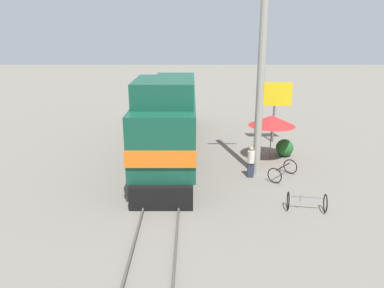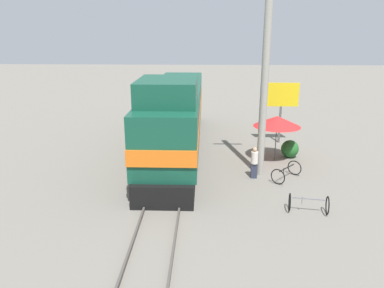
{
  "view_description": "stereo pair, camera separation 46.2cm",
  "coord_description": "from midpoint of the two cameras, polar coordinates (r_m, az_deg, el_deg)",
  "views": [
    {
      "loc": [
        1.26,
        -19.15,
        7.06
      ],
      "look_at": [
        1.2,
        -4.47,
        2.55
      ],
      "focal_mm": 35.0,
      "sensor_mm": 36.0,
      "label": 1
    },
    {
      "loc": [
        1.72,
        -19.14,
        7.06
      ],
      "look_at": [
        1.2,
        -4.47,
        2.55
      ],
      "focal_mm": 35.0,
      "sensor_mm": 36.0,
      "label": 2
    }
  ],
  "objects": [
    {
      "name": "ground_plane",
      "position": [
        20.46,
        -2.27,
        -3.12
      ],
      "size": [
        120.0,
        120.0,
        0.0
      ],
      "primitive_type": "plane",
      "color": "slate"
    },
    {
      "name": "utility_pole",
      "position": [
        18.15,
        11.96,
        13.04
      ],
      "size": [
        1.8,
        0.36,
        11.64
      ],
      "color": "#9E998E",
      "rests_on": "ground_plane"
    },
    {
      "name": "rail_far",
      "position": [
        20.39,
        -0.26,
        -2.95
      ],
      "size": [
        0.08,
        41.96,
        0.15
      ],
      "primitive_type": "cube",
      "color": "#4C4742",
      "rests_on": "ground_plane"
    },
    {
      "name": "rail_near",
      "position": [
        20.5,
        -4.28,
        -2.89
      ],
      "size": [
        0.08,
        41.96,
        0.15
      ],
      "primitive_type": "cube",
      "color": "#4C4742",
      "rests_on": "ground_plane"
    },
    {
      "name": "bicycle",
      "position": [
        18.94,
        14.87,
        -4.14
      ],
      "size": [
        1.66,
        1.76,
        0.76
      ],
      "rotation": [
        0.0,
        0.0,
        -0.71
      ],
      "color": "black",
      "rests_on": "ground_plane"
    },
    {
      "name": "shrub_cluster",
      "position": [
        22.22,
        15.27,
        -0.71
      ],
      "size": [
        1.0,
        1.0,
        1.0
      ],
      "primitive_type": "sphere",
      "color": "#236028",
      "rests_on": "ground_plane"
    },
    {
      "name": "bicycle_spare",
      "position": [
        15.93,
        18.12,
        -8.63
      ],
      "size": [
        1.61,
        0.98,
        0.74
      ],
      "rotation": [
        0.0,
        0.0,
        -1.73
      ],
      "color": "black",
      "rests_on": "ground_plane"
    },
    {
      "name": "person_bystander",
      "position": [
        18.63,
        10.18,
        -2.66
      ],
      "size": [
        0.34,
        0.34,
        1.59
      ],
      "color": "#2D3347",
      "rests_on": "ground_plane"
    },
    {
      "name": "locomotive",
      "position": [
        22.02,
        -1.91,
        3.95
      ],
      "size": [
        2.88,
        16.43,
        4.91
      ],
      "color": "black",
      "rests_on": "ground_plane"
    },
    {
      "name": "billboard_sign",
      "position": [
        24.45,
        14.02,
        6.78
      ],
      "size": [
        2.13,
        0.12,
        3.87
      ],
      "color": "#595959",
      "rests_on": "ground_plane"
    },
    {
      "name": "vendor_umbrella",
      "position": [
        21.13,
        13.45,
        3.39
      ],
      "size": [
        2.6,
        2.6,
        2.52
      ],
      "color": "#4C4C4C",
      "rests_on": "ground_plane"
    }
  ]
}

